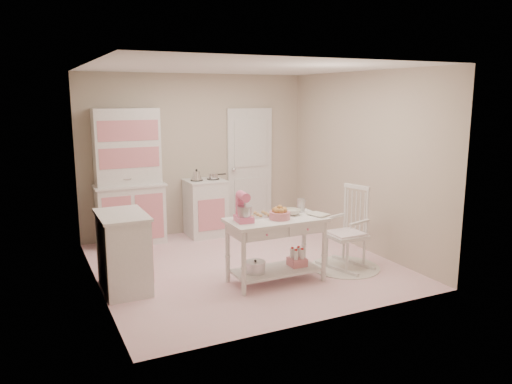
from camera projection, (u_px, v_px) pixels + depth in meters
room_shell at (244, 143)px, 6.45m from camera, size 3.84×3.84×2.62m
door at (250, 168)px, 8.63m from camera, size 0.82×0.05×2.04m
hutch at (129, 177)px, 7.54m from camera, size 1.06×0.50×2.08m
stove at (206, 208)px, 8.12m from camera, size 0.62×0.57×0.92m
base_cabinet at (124, 252)px, 5.82m from camera, size 0.54×0.84×0.92m
lace_rug at (345, 267)px, 6.65m from camera, size 0.92×0.92×0.01m
rocking_chair at (346, 228)px, 6.54m from camera, size 0.67×0.83×1.10m
work_table at (276, 250)px, 6.09m from camera, size 1.20×0.60×0.80m
stand_mixer at (244, 208)px, 5.82m from camera, size 0.22×0.29×0.34m
cookie_tray at (259, 216)px, 6.10m from camera, size 0.34×0.24×0.02m
bread_basket at (280, 215)px, 5.97m from camera, size 0.25×0.25×0.09m
mixing_bowl at (292, 212)px, 6.18m from camera, size 0.22×0.22×0.07m
metal_pitcher at (301, 205)px, 6.32m from camera, size 0.10×0.10×0.17m
recipe_book at (313, 216)px, 6.09m from camera, size 0.25×0.29×0.02m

